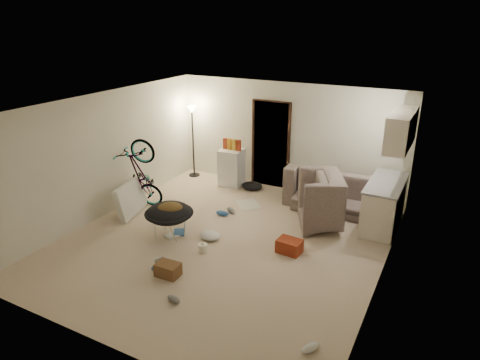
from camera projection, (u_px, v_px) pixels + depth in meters
The scene contains 38 objects.
floor at pixel (224, 242), 7.85m from camera, with size 5.50×6.00×0.02m, color beige.
ceiling at pixel (222, 105), 6.94m from camera, with size 5.50×6.00×0.02m, color white.
wall_back at pixel (288, 137), 9.88m from camera, with size 5.50×0.02×2.50m, color silver.
wall_front at pixel (94, 259), 4.91m from camera, with size 5.50×0.02×2.50m, color silver.
wall_left at pixel (104, 155), 8.59m from camera, with size 0.02×6.00×2.50m, color silver.
wall_right at pixel (388, 209), 6.20m from camera, with size 0.02×6.00×2.50m, color silver.
doorway at pixel (271, 145), 10.11m from camera, with size 0.85×0.10×2.04m, color black.
door_trim at pixel (271, 145), 10.08m from camera, with size 0.97×0.04×2.10m, color black.
floor_lamp at pixel (192, 126), 10.61m from camera, with size 0.28×0.28×1.81m.
kitchen_counter at pixel (384, 205), 8.29m from camera, with size 0.60×1.50×0.88m, color #EFE3D0.
counter_top at pixel (387, 183), 8.12m from camera, with size 0.64×1.54×0.04m, color gray.
kitchen_uppers at pixel (401, 130), 7.69m from camera, with size 0.38×1.40×0.65m, color #EFE3D0.
sofa at pixel (337, 193), 9.15m from camera, with size 2.17×0.85×0.63m, color #323831.
armchair at pixel (340, 207), 8.32m from camera, with size 1.19×1.04×0.77m, color #323831.
bicycle at pixel (142, 189), 9.12m from camera, with size 0.55×1.59×0.84m, color black.
book_asset at pixel (156, 271), 6.91m from camera, with size 0.16×0.22×0.02m, color maroon.
mini_fridge at pixel (232, 167), 10.33m from camera, with size 0.52×0.52×0.89m, color white.
snack_box_0 at pixel (225, 144), 10.20m from camera, with size 0.10×0.07×0.30m, color maroon.
snack_box_1 at pixel (230, 145), 10.15m from camera, with size 0.10×0.07×0.30m, color orange.
snack_box_2 at pixel (234, 146), 10.10m from camera, with size 0.10×0.07×0.30m, color gold.
snack_box_3 at pixel (239, 146), 10.05m from camera, with size 0.10×0.07×0.30m, color maroon.
saucer_chair at pixel (169, 217), 7.92m from camera, with size 0.90×0.90×0.64m.
hoodie at pixel (170, 209), 7.80m from camera, with size 0.48×0.40×0.22m, color #503A1B.
sofa_drape at pixel (296, 176), 9.48m from camera, with size 0.56×0.46×0.28m, color black.
tv_box at pixel (131, 198), 8.84m from camera, with size 0.12×1.02×0.68m, color silver.
drink_case_a at pixel (168, 270), 6.77m from camera, with size 0.37×0.27×0.21m, color brown.
drink_case_b at pixel (289, 246), 7.44m from camera, with size 0.41×0.30×0.24m, color maroon.
juicer at pixel (203, 247), 7.45m from camera, with size 0.16×0.16×0.23m.
newspaper at pixel (248, 204), 9.37m from camera, with size 0.44×0.57×0.01m, color silver.
book_blue at pixel (179, 232), 8.14m from camera, with size 0.20×0.27×0.03m, color #2D5DA4.
book_white at pixel (173, 235), 8.03m from camera, with size 0.21×0.28×0.03m, color silver.
shoe_0 at pixel (222, 213), 8.83m from camera, with size 0.29×0.12×0.11m, color #2D5DA4.
shoe_1 at pixel (231, 210), 8.96m from camera, with size 0.28×0.11×0.10m, color slate.
shoe_2 at pixel (158, 266), 6.97m from camera, with size 0.26×0.10×0.10m, color #2D5DA4.
shoe_3 at pixel (174, 299), 6.16m from camera, with size 0.24×0.10×0.09m, color slate.
shoe_4 at pixel (310, 348), 5.25m from camera, with size 0.28×0.11×0.10m, color white.
clothes_lump_b at pixel (252, 186), 10.20m from camera, with size 0.50×0.43×0.15m, color black.
clothes_lump_c at pixel (210, 235), 7.91m from camera, with size 0.40×0.35×0.12m, color silver.
Camera 1 is at (3.47, -6.00, 3.86)m, focal length 32.00 mm.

